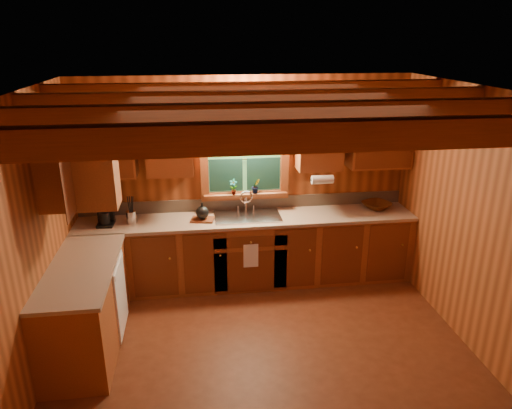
{
  "coord_description": "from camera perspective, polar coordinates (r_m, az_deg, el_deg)",
  "views": [
    {
      "loc": [
        -0.63,
        -3.85,
        3.05
      ],
      "look_at": [
        0.0,
        0.8,
        1.35
      ],
      "focal_mm": 33.02,
      "sensor_mm": 36.0,
      "label": 1
    }
  ],
  "objects": [
    {
      "name": "upper_cabinets",
      "position": [
        5.41,
        -6.88,
        6.85
      ],
      "size": [
        4.19,
        1.77,
        0.78
      ],
      "color": "brown",
      "rests_on": "room"
    },
    {
      "name": "dishwasher_panel",
      "position": [
        5.3,
        -16.06,
        -10.58
      ],
      "size": [
        0.02,
        0.6,
        0.8
      ],
      "primitive_type": "cube",
      "color": "white",
      "rests_on": "base_cabinets"
    },
    {
      "name": "room",
      "position": [
        4.27,
        1.44,
        -4.25
      ],
      "size": [
        4.2,
        4.2,
        4.2
      ],
      "color": "#5B2A16",
      "rests_on": "ground"
    },
    {
      "name": "potted_plant_left",
      "position": [
        5.93,
        -2.75,
        2.14
      ],
      "size": [
        0.12,
        0.1,
        0.2
      ],
      "primitive_type": "imported",
      "rotation": [
        0.0,
        0.0,
        -0.28
      ],
      "color": "#602B14",
      "rests_on": "window_sill"
    },
    {
      "name": "base_cabinets",
      "position": [
        5.76,
        -5.56,
        -7.22
      ],
      "size": [
        4.2,
        2.22,
        0.86
      ],
      "color": "brown",
      "rests_on": "ground"
    },
    {
      "name": "potted_plant_right",
      "position": [
        5.97,
        -0.02,
        2.25
      ],
      "size": [
        0.13,
        0.12,
        0.19
      ],
      "primitive_type": "imported",
      "rotation": [
        0.0,
        0.0,
        0.35
      ],
      "color": "#602B14",
      "rests_on": "window_sill"
    },
    {
      "name": "paper_towel_roll",
      "position": [
        5.84,
        8.03,
        3.01
      ],
      "size": [
        0.27,
        0.11,
        0.11
      ],
      "primitive_type": "cylinder",
      "rotation": [
        0.0,
        1.57,
        0.0
      ],
      "color": "white",
      "rests_on": "upper_cabinets"
    },
    {
      "name": "sink",
      "position": [
        5.91,
        -1.04,
        -1.88
      ],
      "size": [
        0.82,
        0.48,
        0.43
      ],
      "color": "silver",
      "rests_on": "countertop"
    },
    {
      "name": "coffee_maker",
      "position": [
        5.88,
        -17.83,
        -0.8
      ],
      "size": [
        0.19,
        0.24,
        0.33
      ],
      "rotation": [
        0.0,
        0.0,
        -0.04
      ],
      "color": "black",
      "rests_on": "countertop"
    },
    {
      "name": "wall_sconce",
      "position": [
        5.7,
        -1.29,
        10.98
      ],
      "size": [
        0.45,
        0.21,
        0.17
      ],
      "color": "black",
      "rests_on": "room"
    },
    {
      "name": "window",
      "position": [
        5.95,
        -1.38,
        5.1
      ],
      "size": [
        1.12,
        0.08,
        1.0
      ],
      "color": "brown",
      "rests_on": "room"
    },
    {
      "name": "window_sill",
      "position": [
        6.02,
        -1.3,
        1.22
      ],
      "size": [
        1.06,
        0.14,
        0.04
      ],
      "primitive_type": "cube",
      "color": "brown",
      "rests_on": "room"
    },
    {
      "name": "utensil_crock",
      "position": [
        5.86,
        -14.88,
        -1.41
      ],
      "size": [
        0.12,
        0.12,
        0.34
      ],
      "rotation": [
        0.0,
        0.0,
        0.28
      ],
      "color": "silver",
      "rests_on": "countertop"
    },
    {
      "name": "countertop",
      "position": [
        5.58,
        -5.58,
        -3.06
      ],
      "size": [
        4.2,
        2.24,
        0.04
      ],
      "color": "tan",
      "rests_on": "base_cabinets"
    },
    {
      "name": "ceiling_beams",
      "position": [
        3.94,
        1.59,
        11.75
      ],
      "size": [
        4.2,
        2.54,
        0.18
      ],
      "color": "brown",
      "rests_on": "room"
    },
    {
      "name": "cutting_board",
      "position": [
        5.8,
        -6.49,
        -1.83
      ],
      "size": [
        0.31,
        0.25,
        0.02
      ],
      "primitive_type": "cube",
      "rotation": [
        0.0,
        0.0,
        -0.2
      ],
      "color": "#602B14",
      "rests_on": "countertop"
    },
    {
      "name": "wicker_basket",
      "position": [
        6.35,
        14.4,
        -0.1
      ],
      "size": [
        0.46,
        0.46,
        0.09
      ],
      "primitive_type": "imported",
      "rotation": [
        0.0,
        0.0,
        0.41
      ],
      "color": "#48230C",
      "rests_on": "countertop"
    },
    {
      "name": "teakettle",
      "position": [
        5.77,
        -6.52,
        -0.97
      ],
      "size": [
        0.16,
        0.16,
        0.2
      ],
      "rotation": [
        0.0,
        0.0,
        -0.38
      ],
      "color": "black",
      "rests_on": "cutting_board"
    },
    {
      "name": "dish_towel",
      "position": [
        5.74,
        -0.62,
        -6.24
      ],
      "size": [
        0.18,
        0.01,
        0.3
      ],
      "primitive_type": "cube",
      "color": "white",
      "rests_on": "base_cabinets"
    },
    {
      "name": "backsplash",
      "position": [
        6.13,
        -1.35,
        0.17
      ],
      "size": [
        4.2,
        0.02,
        0.16
      ],
      "primitive_type": "cube",
      "color": "#9C8269",
      "rests_on": "room"
    }
  ]
}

